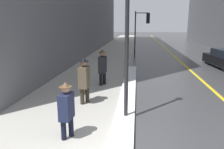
# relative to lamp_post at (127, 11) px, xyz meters

# --- Properties ---
(sidewalk_slab) EXTENTS (4.00, 80.00, 0.01)m
(sidewalk_slab) POSITION_rel_lamp_post_xyz_m (-2.23, 12.65, -3.27)
(sidewalk_slab) COLOR #9E9B93
(sidewalk_slab) RESTS_ON ground
(road_centre_stripe) EXTENTS (0.16, 80.00, 0.00)m
(road_centre_stripe) POSITION_rel_lamp_post_xyz_m (3.77, 12.65, -3.27)
(road_centre_stripe) COLOR gold
(road_centre_stripe) RESTS_ON ground
(snow_bank_curb) EXTENTS (0.63, 11.26, 0.13)m
(snow_bank_curb) POSITION_rel_lamp_post_xyz_m (-0.04, 2.59, -3.21)
(snow_bank_curb) COLOR white
(snow_bank_curb) RESTS_ON ground
(lamp_post) EXTENTS (0.28, 0.28, 5.55)m
(lamp_post) POSITION_rel_lamp_post_xyz_m (0.00, 0.00, 0.00)
(lamp_post) COLOR black
(lamp_post) RESTS_ON ground
(traffic_light_near) EXTENTS (1.31, 0.33, 4.02)m
(traffic_light_near) POSITION_rel_lamp_post_xyz_m (0.75, 13.49, -0.37)
(traffic_light_near) COLOR black
(traffic_light_near) RESTS_ON ground
(pedestrian_trailing) EXTENTS (0.33, 0.49, 1.53)m
(pedestrian_trailing) POSITION_rel_lamp_post_xyz_m (-1.45, -1.35, -2.44)
(pedestrian_trailing) COLOR black
(pedestrian_trailing) RESTS_ON ground
(pedestrian_with_shoulder_bag) EXTENTS (0.38, 0.76, 1.76)m
(pedestrian_with_shoulder_bag) POSITION_rel_lamp_post_xyz_m (-1.61, 1.25, -2.32)
(pedestrian_with_shoulder_bag) COLOR #2A241B
(pedestrian_with_shoulder_bag) RESTS_ON ground
(pedestrian_in_fedora) EXTENTS (0.38, 0.56, 1.76)m
(pedestrian_in_fedora) POSITION_rel_lamp_post_xyz_m (-1.34, 3.83, -2.31)
(pedestrian_in_fedora) COLOR black
(pedestrian_in_fedora) RESTS_ON ground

